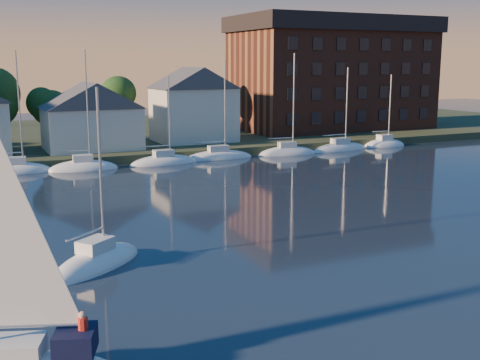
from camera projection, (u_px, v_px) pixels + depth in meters
shoreline_land at (108, 138)px, 92.07m from camera, size 160.00×50.00×2.00m
wooden_dock at (153, 160)px, 71.68m from camera, size 120.00×3.00×1.00m
clubhouse_centre at (91, 115)px, 72.60m from camera, size 11.55×8.40×8.08m
clubhouse_east at (193, 104)px, 80.11m from camera, size 10.50×8.40×9.80m
condo_block at (332, 73)px, 95.61m from camera, size 31.00×17.00×17.40m
tree_line at (141, 94)px, 80.90m from camera, size 93.40×5.40×8.90m
moored_fleet at (126, 165)px, 67.32m from camera, size 79.50×2.40×12.05m
drifting_sailboat_left at (96, 265)px, 33.90m from camera, size 7.03×6.12×11.14m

